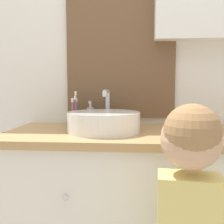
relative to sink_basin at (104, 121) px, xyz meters
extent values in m
cube|color=silver|center=(0.16, 0.32, 0.37)|extent=(3.20, 0.06, 2.50)
cube|color=brown|center=(0.07, 0.28, 0.44)|extent=(0.64, 0.02, 0.91)
cube|color=#B2C1CC|center=(0.07, 0.28, 0.44)|extent=(0.58, 0.01, 0.85)
cube|color=silver|center=(0.16, 0.01, -0.48)|extent=(1.26, 0.51, 0.79)
cube|color=tan|center=(0.16, 0.01, -0.07)|extent=(1.30, 0.55, 0.03)
sphere|color=silver|center=(-0.13, -0.25, -0.28)|extent=(0.02, 0.02, 0.02)
sphere|color=silver|center=(0.45, -0.25, -0.28)|extent=(0.02, 0.02, 0.02)
cylinder|color=white|center=(0.00, 0.00, 0.00)|extent=(0.36, 0.36, 0.10)
cylinder|color=silver|center=(0.00, 0.00, 0.04)|extent=(0.29, 0.29, 0.01)
cylinder|color=silver|center=(0.00, 0.20, 0.05)|extent=(0.02, 0.02, 0.19)
cylinder|color=silver|center=(0.00, 0.12, 0.14)|extent=(0.02, 0.16, 0.02)
cylinder|color=silver|center=(0.00, 0.04, 0.13)|extent=(0.02, 0.02, 0.02)
sphere|color=white|center=(0.10, 0.20, -0.02)|extent=(0.05, 0.05, 0.05)
cylinder|color=#66B27F|center=(-0.19, 0.18, -0.01)|extent=(0.07, 0.07, 0.08)
cylinder|color=#3884DB|center=(-0.18, 0.19, 0.03)|extent=(0.01, 0.01, 0.14)
cube|color=white|center=(-0.18, 0.19, 0.09)|extent=(0.01, 0.02, 0.02)
cylinder|color=#E5CC4C|center=(-0.18, 0.20, 0.05)|extent=(0.01, 0.01, 0.18)
cube|color=white|center=(-0.18, 0.20, 0.13)|extent=(0.01, 0.02, 0.02)
cylinder|color=pink|center=(-0.20, 0.19, 0.03)|extent=(0.01, 0.01, 0.14)
cube|color=white|center=(-0.20, 0.19, 0.09)|extent=(0.01, 0.02, 0.02)
cylinder|color=#8E56B7|center=(-0.20, 0.18, 0.03)|extent=(0.01, 0.01, 0.14)
cube|color=white|center=(-0.20, 0.18, 0.09)|extent=(0.01, 0.02, 0.02)
cylinder|color=#D6423D|center=(-0.18, 0.17, 0.04)|extent=(0.01, 0.01, 0.16)
cube|color=white|center=(-0.18, 0.17, 0.11)|extent=(0.01, 0.02, 0.02)
cylinder|color=#CCA3BC|center=(-0.11, 0.24, 0.00)|extent=(0.04, 0.04, 0.10)
cylinder|color=silver|center=(-0.11, 0.24, 0.06)|extent=(0.01, 0.01, 0.02)
cube|color=silver|center=(-0.11, 0.23, 0.08)|extent=(0.02, 0.02, 0.02)
sphere|color=tan|center=(0.31, -0.45, 0.01)|extent=(0.18, 0.18, 0.18)
sphere|color=#997047|center=(0.31, -0.47, 0.03)|extent=(0.17, 0.17, 0.17)
cylinder|color=#E0CC70|center=(0.40, -0.26, -0.18)|extent=(0.07, 0.30, 0.04)
cylinder|color=#8E56B7|center=(0.42, -0.11, -0.14)|extent=(0.01, 0.05, 0.12)
cylinder|color=orange|center=(0.35, -0.19, -0.01)|extent=(0.07, 0.07, 0.09)
camera|label=1|loc=(0.13, -1.21, 0.16)|focal=40.00mm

